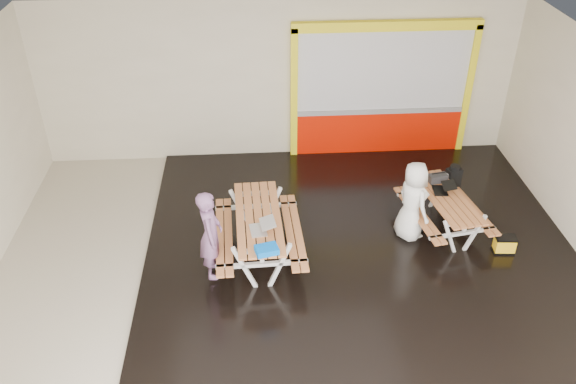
{
  "coord_description": "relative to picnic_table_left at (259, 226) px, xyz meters",
  "views": [
    {
      "loc": [
        -0.57,
        -7.59,
        6.59
      ],
      "look_at": [
        0.0,
        0.9,
        1.0
      ],
      "focal_mm": 36.85,
      "sensor_mm": 36.0,
      "label": 1
    }
  ],
  "objects": [
    {
      "name": "room",
      "position": [
        0.53,
        -0.42,
        1.1
      ],
      "size": [
        10.02,
        8.02,
        3.52
      ],
      "color": "beige",
      "rests_on": "ground"
    },
    {
      "name": "deck",
      "position": [
        1.78,
        -0.42,
        -0.63
      ],
      "size": [
        7.5,
        7.98,
        0.05
      ],
      "primitive_type": "cube",
      "color": "black",
      "rests_on": "room"
    },
    {
      "name": "kiosk",
      "position": [
        2.73,
        3.51,
        0.79
      ],
      "size": [
        3.88,
        0.16,
        3.0
      ],
      "color": "red",
      "rests_on": "room"
    },
    {
      "name": "picnic_table_left",
      "position": [
        0.0,
        0.0,
        0.0
      ],
      "size": [
        1.53,
        2.19,
        0.86
      ],
      "color": "#BB7240",
      "rests_on": "deck"
    },
    {
      "name": "picnic_table_right",
      "position": [
        3.37,
        0.54,
        -0.09
      ],
      "size": [
        1.52,
        2.0,
        0.73
      ],
      "color": "#BB7240",
      "rests_on": "deck"
    },
    {
      "name": "person_left",
      "position": [
        -0.77,
        -0.5,
        0.24
      ],
      "size": [
        0.38,
        0.57,
        1.57
      ],
      "primitive_type": "imported",
      "rotation": [
        0.0,
        0.0,
        1.57
      ],
      "color": "#79517A",
      "rests_on": "deck"
    },
    {
      "name": "person_right",
      "position": [
        2.71,
        0.39,
        0.12
      ],
      "size": [
        0.72,
        0.87,
        1.52
      ],
      "primitive_type": "imported",
      "rotation": [
        0.0,
        0.0,
        1.93
      ],
      "color": "white",
      "rests_on": "deck"
    },
    {
      "name": "laptop_left",
      "position": [
        0.04,
        -0.38,
        0.26
      ],
      "size": [
        0.45,
        0.42,
        0.17
      ],
      "color": "silver",
      "rests_on": "picnic_table_left"
    },
    {
      "name": "laptop_right",
      "position": [
        3.36,
        0.73,
        0.13
      ],
      "size": [
        0.42,
        0.38,
        0.16
      ],
      "color": "black",
      "rests_on": "picnic_table_right"
    },
    {
      "name": "blue_pouch",
      "position": [
        0.11,
        -0.95,
        0.25
      ],
      "size": [
        0.39,
        0.32,
        0.1
      ],
      "primitive_type": "cube",
      "rotation": [
        0.0,
        0.0,
        0.26
      ],
      "color": "blue",
      "rests_on": "picnic_table_left"
    },
    {
      "name": "toolbox",
      "position": [
        3.35,
        1.05,
        0.16
      ],
      "size": [
        0.37,
        0.23,
        0.2
      ],
      "color": "black",
      "rests_on": "picnic_table_right"
    },
    {
      "name": "backpack",
      "position": [
        3.75,
        1.32,
        0.01
      ],
      "size": [
        0.32,
        0.25,
        0.46
      ],
      "color": "black",
      "rests_on": "picnic_table_right"
    },
    {
      "name": "dark_case",
      "position": [
        2.79,
        0.5,
        -0.53
      ],
      "size": [
        0.43,
        0.38,
        0.14
      ],
      "primitive_type": "cube",
      "rotation": [
        0.0,
        0.0,
        0.35
      ],
      "color": "black",
      "rests_on": "deck"
    },
    {
      "name": "fluke_bag",
      "position": [
        4.25,
        -0.22,
        -0.45
      ],
      "size": [
        0.38,
        0.26,
        0.31
      ],
      "color": "black",
      "rests_on": "deck"
    }
  ]
}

